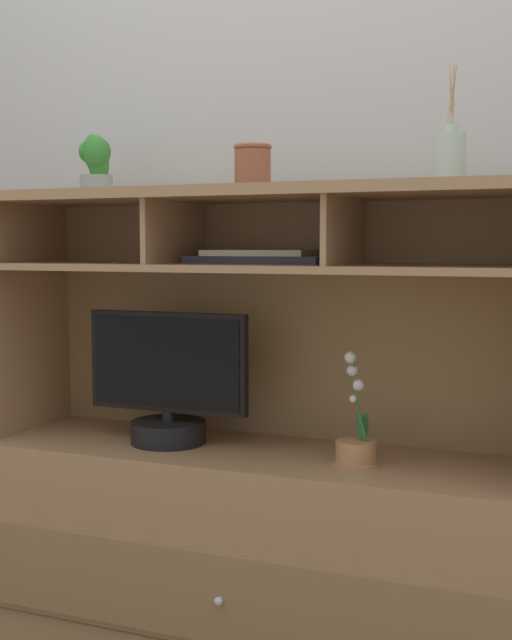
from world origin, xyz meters
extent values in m
cube|color=brown|center=(0.00, 0.00, -0.01)|extent=(6.00, 6.00, 0.02)
cube|color=#B4B5B5|center=(0.00, 0.27, 1.40)|extent=(6.00, 0.02, 2.80)
cube|color=#A07953|center=(0.00, 0.00, 0.24)|extent=(1.64, 0.48, 0.48)
cube|color=olive|center=(0.00, -0.25, 0.14)|extent=(1.58, 0.01, 0.24)
sphere|color=silver|center=(0.00, -0.26, 0.14)|extent=(0.02, 0.02, 0.02)
cube|color=#A07953|center=(-0.79, 0.00, 0.85)|extent=(0.06, 0.44, 0.73)
cube|color=olive|center=(0.00, 0.21, 0.84)|extent=(1.58, 0.02, 0.70)
cube|color=#A07953|center=(0.00, 0.00, 1.20)|extent=(1.64, 0.44, 0.03)
cube|color=#A07953|center=(0.00, 0.00, 1.00)|extent=(1.52, 0.39, 0.02)
cube|color=#A07953|center=(-0.25, 0.00, 1.10)|extent=(0.02, 0.37, 0.18)
cube|color=#A07953|center=(0.25, 0.00, 1.10)|extent=(0.02, 0.37, 0.18)
cylinder|color=black|center=(-0.27, -0.02, 0.52)|extent=(0.22, 0.22, 0.06)
cylinder|color=black|center=(-0.27, -0.02, 0.56)|extent=(0.04, 0.04, 0.03)
cube|color=black|center=(-0.27, -0.02, 0.72)|extent=(0.50, 0.03, 0.29)
cube|color=black|center=(-0.27, -0.04, 0.72)|extent=(0.47, 0.00, 0.26)
cylinder|color=#B17B4F|center=(0.31, -0.05, 0.52)|extent=(0.11, 0.11, 0.06)
cylinder|color=#B17B4F|center=(0.31, -0.05, 0.49)|extent=(0.13, 0.13, 0.01)
cylinder|color=#4C6B38|center=(0.31, -0.05, 0.66)|extent=(0.03, 0.01, 0.22)
sphere|color=silver|center=(0.30, -0.06, 0.66)|extent=(0.02, 0.02, 0.02)
sphere|color=silver|center=(0.31, -0.05, 0.70)|extent=(0.03, 0.03, 0.03)
sphere|color=silver|center=(0.29, -0.04, 0.73)|extent=(0.03, 0.03, 0.03)
sphere|color=silver|center=(0.29, -0.06, 0.77)|extent=(0.03, 0.03, 0.03)
ellipsoid|color=#276933|center=(0.32, -0.06, 0.58)|extent=(0.04, 0.05, 0.12)
ellipsoid|color=#276933|center=(0.32, -0.04, 0.58)|extent=(0.05, 0.06, 0.10)
cube|color=#353544|center=(-0.01, 0.05, 1.02)|extent=(0.40, 0.19, 0.02)
cube|color=beige|center=(-0.01, 0.06, 1.04)|extent=(0.31, 0.22, 0.02)
cylinder|color=#AABEB0|center=(0.53, -0.02, 1.28)|extent=(0.07, 0.07, 0.12)
cylinder|color=#AABEB0|center=(0.53, -0.02, 1.35)|extent=(0.03, 0.03, 0.02)
cylinder|color=tan|center=(0.54, -0.02, 1.42)|extent=(0.00, 0.02, 0.16)
cylinder|color=tan|center=(0.53, -0.02, 1.42)|extent=(0.02, 0.01, 0.16)
cylinder|color=tan|center=(0.53, -0.02, 1.42)|extent=(0.02, 0.03, 0.16)
cylinder|color=tan|center=(0.53, -0.02, 1.42)|extent=(0.01, 0.01, 0.16)
cylinder|color=tan|center=(0.53, -0.03, 1.42)|extent=(0.02, 0.01, 0.16)
cylinder|color=gray|center=(-0.53, 0.03, 1.24)|extent=(0.10, 0.10, 0.05)
cylinder|color=gray|center=(-0.53, 0.03, 1.22)|extent=(0.11, 0.11, 0.01)
ellipsoid|color=#2E7C2B|center=(-0.52, 0.03, 1.31)|extent=(0.06, 0.07, 0.13)
ellipsoid|color=#2E7C2B|center=(-0.53, 0.05, 1.35)|extent=(0.05, 0.07, 0.08)
ellipsoid|color=#2E7C2B|center=(-0.56, 0.05, 1.34)|extent=(0.05, 0.06, 0.10)
ellipsoid|color=#2E7C2B|center=(-0.56, 0.03, 1.34)|extent=(0.05, 0.07, 0.07)
ellipsoid|color=#2E7C2B|center=(-0.54, 0.02, 1.35)|extent=(0.05, 0.05, 0.09)
ellipsoid|color=#2E7C2B|center=(-0.52, 0.02, 1.34)|extent=(0.08, 0.07, 0.11)
cylinder|color=brown|center=(0.00, -0.02, 1.27)|extent=(0.10, 0.10, 0.10)
torus|color=brown|center=(0.00, -0.02, 1.33)|extent=(0.11, 0.11, 0.02)
camera|label=1|loc=(0.89, -2.18, 1.06)|focal=47.47mm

